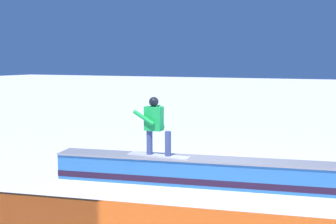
% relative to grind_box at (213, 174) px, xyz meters
% --- Properties ---
extents(ground_plane, '(120.00, 120.00, 0.00)m').
position_rel_grind_box_xyz_m(ground_plane, '(0.00, 0.00, -0.28)').
color(ground_plane, white).
extents(grind_box, '(7.35, 2.01, 0.63)m').
position_rel_grind_box_xyz_m(grind_box, '(0.00, 0.00, 0.00)').
color(grind_box, '#2D6FBB').
rests_on(grind_box, ground_plane).
extents(snowboarder, '(1.49, 0.44, 1.36)m').
position_rel_grind_box_xyz_m(snowboarder, '(1.34, 0.24, 1.07)').
color(snowboarder, silver).
rests_on(snowboarder, grind_box).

